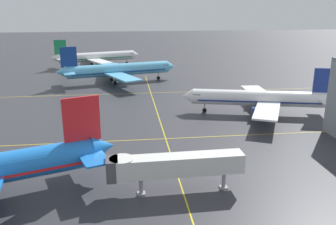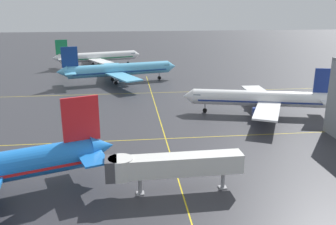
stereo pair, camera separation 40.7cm
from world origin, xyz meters
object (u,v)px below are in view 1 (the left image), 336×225
(airliner_second_row, at_px, (260,98))
(jet_bridge, at_px, (166,166))
(airliner_far_left_stand, at_px, (96,57))
(airliner_third_row, at_px, (117,70))

(airliner_second_row, distance_m, jet_bridge, 42.97)
(airliner_far_left_stand, relative_size, jet_bridge, 1.87)
(airliner_far_left_stand, bearing_deg, airliner_second_row, -59.42)
(airliner_second_row, bearing_deg, jet_bridge, -127.74)
(airliner_third_row, distance_m, jet_bridge, 73.74)
(airliner_second_row, xyz_separation_m, airliner_third_row, (-33.60, 39.40, 0.36))
(airliner_second_row, xyz_separation_m, airliner_far_left_stand, (-42.56, 72.02, 0.00))
(airliner_second_row, bearing_deg, airliner_third_row, 130.46)
(airliner_far_left_stand, xyz_separation_m, jet_bridge, (16.26, -106.00, 0.21))
(airliner_second_row, relative_size, airliner_third_row, 0.92)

